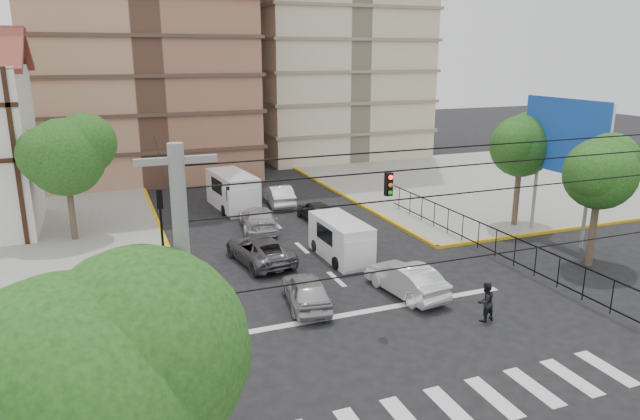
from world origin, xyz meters
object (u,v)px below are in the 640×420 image
car_white_front_right (406,279)px  pedestrian_crosswalk (485,302)px  car_silver_front_left (306,290)px  van_right_lane (343,241)px  van_left_lane (234,192)px  traffic_light_nw (161,219)px

car_white_front_right → pedestrian_crosswalk: size_ratio=2.71×
car_silver_front_left → car_white_front_right: car_white_front_right is taller
car_white_front_right → pedestrian_crosswalk: (1.68, -3.54, 0.09)m
van_right_lane → car_white_front_right: size_ratio=1.06×
van_left_lane → van_right_lane: bearing=-82.1°
car_white_front_right → pedestrian_crosswalk: 3.91m
pedestrian_crosswalk → car_silver_front_left: bearing=-39.7°
van_right_lane → car_silver_front_left: 6.13m
car_silver_front_left → pedestrian_crosswalk: 7.51m
car_silver_front_left → traffic_light_nw: bearing=-35.1°
car_white_front_right → car_silver_front_left: bearing=-14.4°
car_white_front_right → pedestrian_crosswalk: bearing=107.3°
van_left_lane → pedestrian_crosswalk: bearing=-81.4°
van_left_lane → car_white_front_right: (3.87, -17.49, -0.49)m
car_silver_front_left → pedestrian_crosswalk: bearing=155.7°
van_left_lane → pedestrian_crosswalk: size_ratio=3.49×
van_right_lane → car_white_front_right: bearing=-82.6°
van_right_lane → van_left_lane: 12.56m
traffic_light_nw → van_left_lane: size_ratio=0.76×
traffic_light_nw → van_right_lane: size_ratio=0.92×
pedestrian_crosswalk → traffic_light_nw: bearing=-45.0°
van_right_lane → pedestrian_crosswalk: bearing=-75.7°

